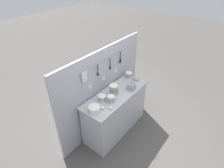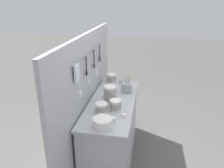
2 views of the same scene
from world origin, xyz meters
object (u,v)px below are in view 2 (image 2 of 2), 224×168
at_px(bowl_stack_short_front, 111,78).
at_px(cup_mid_row, 104,96).
at_px(bowl_stack_tall_left, 110,94).
at_px(cup_front_right, 113,119).
at_px(bowl_stack_wide_centre, 115,105).
at_px(cutlery_caddy, 127,87).
at_px(plate_stack, 103,123).
at_px(cup_by_caddy, 107,88).
at_px(bowl_stack_back_corner, 101,108).
at_px(cup_centre, 124,116).
at_px(steel_mixing_bowl, 123,81).

bearing_deg(bowl_stack_short_front, cup_mid_row, 179.98).
relative_size(bowl_stack_tall_left, cup_front_right, 4.29).
relative_size(bowl_stack_tall_left, bowl_stack_wide_centre, 1.58).
bearing_deg(cutlery_caddy, plate_stack, 171.46).
bearing_deg(cup_by_caddy, cup_front_right, -164.03).
relative_size(bowl_stack_short_front, bowl_stack_wide_centre, 1.07).
bearing_deg(bowl_stack_wide_centre, cup_by_caddy, 20.56).
height_order(bowl_stack_back_corner, bowl_stack_wide_centre, bowl_stack_wide_centre).
distance_m(bowl_stack_tall_left, cup_by_caddy, 0.39).
bearing_deg(cutlery_caddy, bowl_stack_wide_centre, 173.08).
relative_size(cup_front_right, cup_by_caddy, 1.00).
xyz_separation_m(cup_centre, cup_front_right, (-0.08, 0.09, 0.00)).
xyz_separation_m(plate_stack, cup_centre, (0.20, -0.18, -0.02)).
relative_size(bowl_stack_back_corner, steel_mixing_bowl, 1.16).
bearing_deg(cup_front_right, cup_mid_row, 22.00).
height_order(bowl_stack_back_corner, cup_by_caddy, bowl_stack_back_corner).
xyz_separation_m(bowl_stack_back_corner, plate_stack, (-0.28, -0.08, -0.01)).
height_order(bowl_stack_wide_centre, cup_by_caddy, bowl_stack_wide_centre).
bearing_deg(cutlery_caddy, bowl_stack_back_corner, 160.71).
bearing_deg(cup_mid_row, steel_mixing_bowl, -16.42).
relative_size(steel_mixing_bowl, cup_mid_row, 2.49).
distance_m(steel_mixing_bowl, cup_mid_row, 0.59).
bearing_deg(cup_by_caddy, cup_mid_row, -177.05).
bearing_deg(bowl_stack_wide_centre, cutlery_caddy, -6.92).
xyz_separation_m(bowl_stack_tall_left, cutlery_caddy, (0.33, -0.16, -0.04)).
relative_size(bowl_stack_back_corner, bowl_stack_wide_centre, 1.07).
relative_size(plate_stack, cup_centre, 4.10).
xyz_separation_m(plate_stack, steel_mixing_bowl, (1.21, -0.04, -0.02)).
bearing_deg(bowl_stack_back_corner, cutlery_caddy, -19.29).
bearing_deg(bowl_stack_tall_left, cup_by_caddy, 17.37).
height_order(bowl_stack_tall_left, plate_stack, bowl_stack_tall_left).
bearing_deg(plate_stack, bowl_stack_back_corner, 14.88).
distance_m(bowl_stack_wide_centre, steel_mixing_bowl, 0.86).
height_order(bowl_stack_wide_centre, cup_centre, bowl_stack_wide_centre).
distance_m(bowl_stack_tall_left, bowl_stack_short_front, 0.65).
distance_m(bowl_stack_wide_centre, cup_by_caddy, 0.60).
bearing_deg(bowl_stack_back_corner, bowl_stack_tall_left, -10.08).
bearing_deg(steel_mixing_bowl, cup_by_caddy, 149.21).
relative_size(steel_mixing_bowl, cutlery_caddy, 0.43).
height_order(cutlery_caddy, cup_front_right, cutlery_caddy).
distance_m(bowl_stack_tall_left, bowl_stack_back_corner, 0.27).
relative_size(bowl_stack_tall_left, plate_stack, 1.05).
height_order(cup_front_right, cup_by_caddy, same).
xyz_separation_m(bowl_stack_short_front, cup_by_caddy, (-0.28, 0.01, -0.04)).
height_order(bowl_stack_back_corner, steel_mixing_bowl, bowl_stack_back_corner).
relative_size(bowl_stack_wide_centre, cup_by_caddy, 2.71).
bearing_deg(cutlery_caddy, bowl_stack_tall_left, 154.10).
bearing_deg(bowl_stack_short_front, bowl_stack_wide_centre, -166.88).
xyz_separation_m(bowl_stack_back_corner, cup_centre, (-0.09, -0.25, -0.03)).
bearing_deg(cup_front_right, cutlery_caddy, -3.50).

